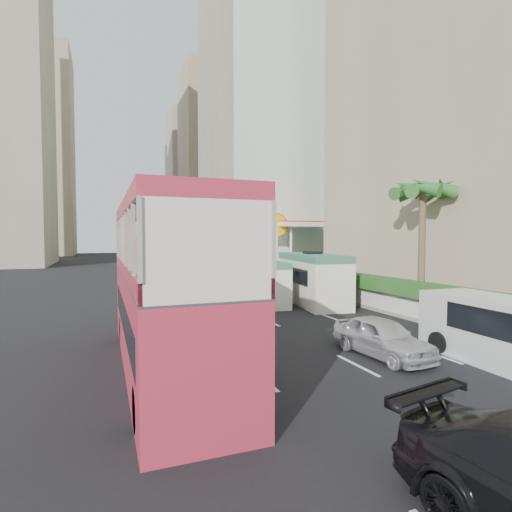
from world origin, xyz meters
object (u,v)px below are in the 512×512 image
car_silver_lane_b (382,356)px  palm_tree (422,250)px  car_silver_lane_a (224,315)px  shell_station (296,250)px  minibus_far (312,279)px  panel_van_far (255,271)px  double_decker_bus (166,286)px  van_asset (220,289)px  panel_van_near (504,332)px  minibus_near (261,282)px

car_silver_lane_b → palm_tree: palm_tree is taller
car_silver_lane_a → shell_station: 19.97m
minibus_far → panel_van_far: minibus_far is taller
double_decker_bus → palm_tree: (13.80, 4.00, 0.85)m
car_silver_lane_a → palm_tree: (9.80, -3.28, 3.38)m
double_decker_bus → palm_tree: bearing=16.2°
double_decker_bus → minibus_far: size_ratio=1.61×
double_decker_bus → van_asset: double_decker_bus is taller
van_asset → panel_van_near: (3.20, -21.35, 1.04)m
van_asset → panel_van_near: bearing=-78.9°
panel_van_far → minibus_far: bearing=-88.6°
van_asset → panel_van_far: panel_van_far is taller
palm_tree → panel_van_far: bearing=101.1°
panel_van_near → panel_van_far: panel_van_far is taller
minibus_near → palm_tree: size_ratio=0.92×
double_decker_bus → shell_station: 28.02m
panel_van_near → palm_tree: size_ratio=0.81×
car_silver_lane_a → minibus_far: 6.42m
van_asset → shell_station: shell_station is taller
van_asset → minibus_far: size_ratio=0.73×
car_silver_lane_a → van_asset: bearing=77.8°
minibus_far → panel_van_near: size_ratio=1.31×
car_silver_lane_b → shell_station: shell_station is taller
double_decker_bus → minibus_near: size_ratio=1.87×
double_decker_bus → car_silver_lane_a: double_decker_bus is taller
van_asset → minibus_far: minibus_far is taller
car_silver_lane_b → shell_station: size_ratio=0.49×
double_decker_bus → van_asset: size_ratio=2.21×
car_silver_lane_a → car_silver_lane_b: size_ratio=1.14×
car_silver_lane_b → van_asset: size_ratio=0.78×
double_decker_bus → car_silver_lane_a: bearing=61.2°
shell_station → minibus_far: bearing=-112.9°
car_silver_lane_b → palm_tree: 9.41m
double_decker_bus → minibus_near: double_decker_bus is taller
minibus_near → minibus_far: size_ratio=0.86×
shell_station → minibus_near: bearing=-124.4°
car_silver_lane_b → minibus_near: size_ratio=0.66×
palm_tree → minibus_near: bearing=136.6°
double_decker_bus → van_asset: 19.21m
car_silver_lane_a → shell_station: shell_station is taller
car_silver_lane_a → minibus_near: (3.23, 2.94, 1.30)m
panel_van_far → shell_station: 6.27m
panel_van_far → shell_station: bearing=31.0°
minibus_far → double_decker_bus: bearing=-130.4°
panel_van_near → shell_station: bearing=80.0°
car_silver_lane_a → palm_tree: 10.87m
van_asset → minibus_far: 9.61m
minibus_near → panel_van_far: size_ratio=1.07×
car_silver_lane_a → palm_tree: size_ratio=0.69×
minibus_far → panel_van_far: 11.42m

